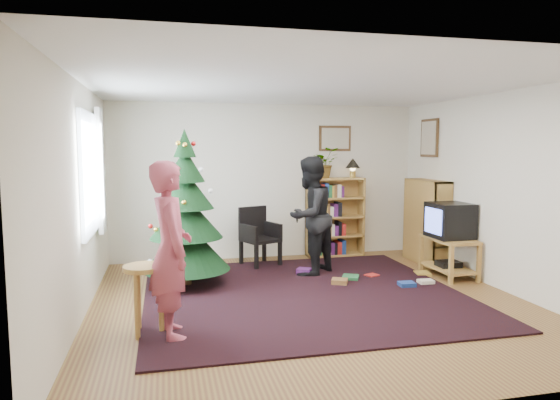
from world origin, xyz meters
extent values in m
plane|color=brown|center=(0.00, 0.00, 0.00)|extent=(5.00, 5.00, 0.00)
plane|color=white|center=(0.00, 0.00, 2.50)|extent=(5.00, 5.00, 0.00)
cube|color=silver|center=(0.00, 2.50, 1.25)|extent=(5.00, 0.02, 2.50)
cube|color=silver|center=(0.00, -2.50, 1.25)|extent=(5.00, 0.02, 2.50)
cube|color=silver|center=(-2.50, 0.00, 1.25)|extent=(0.02, 5.00, 2.50)
cube|color=silver|center=(2.50, 0.00, 1.25)|extent=(0.02, 5.00, 2.50)
cube|color=black|center=(0.00, 0.30, 0.01)|extent=(3.80, 3.60, 0.02)
cube|color=silver|center=(-2.47, 0.60, 1.50)|extent=(0.04, 1.20, 1.40)
cube|color=silver|center=(-2.43, 1.30, 1.50)|extent=(0.06, 0.35, 1.60)
cube|color=#4C3319|center=(1.15, 2.48, 1.95)|extent=(0.55, 0.03, 0.42)
cube|color=beige|center=(1.15, 2.48, 1.95)|extent=(0.47, 0.01, 0.34)
cube|color=#4C3319|center=(2.48, 1.75, 1.95)|extent=(0.03, 0.50, 0.60)
cube|color=beige|center=(2.48, 1.75, 1.95)|extent=(0.01, 0.42, 0.52)
cylinder|color=#3F2816|center=(-1.37, 1.03, 0.11)|extent=(0.11, 0.11, 0.22)
cone|color=black|center=(-1.37, 1.03, 0.53)|extent=(1.12, 1.12, 0.63)
cone|color=black|center=(-1.37, 1.03, 0.92)|extent=(0.94, 0.94, 0.56)
cone|color=black|center=(-1.37, 1.03, 1.26)|extent=(0.72, 0.72, 0.50)
cone|color=black|center=(-1.37, 1.03, 1.58)|extent=(0.51, 0.51, 0.43)
cone|color=black|center=(-1.37, 1.03, 1.86)|extent=(0.29, 0.29, 0.36)
cube|color=#A27B3A|center=(1.12, 2.34, 0.65)|extent=(0.95, 0.30, 1.30)
cube|color=#A27B3A|center=(1.12, 2.34, 1.29)|extent=(0.95, 0.30, 0.03)
cube|color=#A27B3A|center=(2.34, 1.53, 0.65)|extent=(0.30, 0.95, 1.30)
cube|color=#A27B3A|center=(2.34, 1.53, 1.29)|extent=(0.30, 0.95, 0.03)
cube|color=#A27B3A|center=(2.22, 0.69, 0.53)|extent=(0.47, 0.85, 0.04)
cube|color=#A27B3A|center=(2.01, 0.29, 0.26)|extent=(0.05, 0.05, 0.51)
cube|color=#A27B3A|center=(2.43, 0.29, 0.26)|extent=(0.05, 0.05, 0.51)
cube|color=#A27B3A|center=(2.01, 1.08, 0.26)|extent=(0.05, 0.05, 0.51)
cube|color=#A27B3A|center=(2.43, 1.08, 0.26)|extent=(0.05, 0.05, 0.51)
cube|color=#A27B3A|center=(2.22, 0.69, 0.12)|extent=(0.43, 0.81, 0.03)
cube|color=black|center=(2.22, 0.69, 0.17)|extent=(0.30, 0.25, 0.08)
cube|color=black|center=(2.22, 0.69, 0.79)|extent=(0.51, 0.56, 0.49)
cube|color=#5D78FF|center=(1.96, 0.69, 0.79)|extent=(0.01, 0.43, 0.35)
cube|color=black|center=(-0.23, 1.91, 0.40)|extent=(0.64, 0.64, 0.05)
cube|color=black|center=(-0.23, 2.13, 0.65)|extent=(0.47, 0.23, 0.49)
cube|color=black|center=(-0.44, 1.70, 0.20)|extent=(0.07, 0.07, 0.40)
cube|color=black|center=(-0.02, 1.70, 0.20)|extent=(0.07, 0.07, 0.40)
cube|color=black|center=(-0.44, 2.13, 0.20)|extent=(0.07, 0.07, 0.40)
cube|color=black|center=(-0.02, 2.13, 0.20)|extent=(0.07, 0.07, 0.40)
cylinder|color=#A27B3A|center=(-1.84, -0.61, 0.65)|extent=(0.41, 0.41, 0.05)
cylinder|color=#A27B3A|center=(-1.69, -0.61, 0.32)|extent=(0.05, 0.05, 0.63)
cylinder|color=#A27B3A|center=(-1.91, -0.48, 0.32)|extent=(0.05, 0.05, 0.63)
cylinder|color=#A27B3A|center=(-1.91, -0.74, 0.32)|extent=(0.05, 0.05, 0.63)
imported|color=#A84356|center=(-1.59, -0.72, 0.84)|extent=(0.50, 0.67, 1.68)
imported|color=black|center=(0.35, 1.23, 0.84)|extent=(1.03, 1.01, 1.68)
imported|color=gray|center=(0.92, 2.34, 1.55)|extent=(0.47, 0.41, 0.50)
cylinder|color=#A57F33|center=(1.42, 2.34, 1.35)|extent=(0.10, 0.10, 0.10)
sphere|color=#FFD88C|center=(1.42, 2.34, 1.46)|extent=(0.10, 0.10, 0.10)
cone|color=black|center=(1.42, 2.34, 1.54)|extent=(0.24, 0.24, 0.16)
cube|color=#A51E19|center=(1.16, 0.89, 0.04)|extent=(0.20, 0.20, 0.08)
cube|color=navy|center=(1.38, 0.29, 0.04)|extent=(0.20, 0.20, 0.08)
cube|color=#1E592D|center=(0.81, 0.81, 0.04)|extent=(0.20, 0.20, 0.08)
cube|color=gold|center=(1.90, 0.83, 0.04)|extent=(0.20, 0.20, 0.08)
cube|color=brown|center=(0.58, 0.60, 0.04)|extent=(0.20, 0.20, 0.08)
cube|color=beige|center=(1.69, 0.36, 0.04)|extent=(0.20, 0.20, 0.08)
cube|color=#4C1959|center=(0.26, 1.19, 0.04)|extent=(0.20, 0.20, 0.08)
camera|label=1|loc=(-1.64, -5.46, 1.80)|focal=32.00mm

